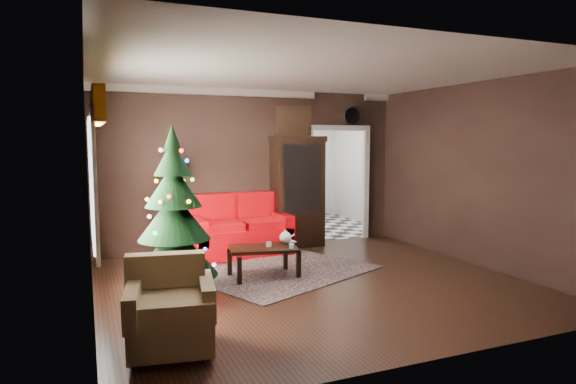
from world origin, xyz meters
name	(u,v)px	position (x,y,z in m)	size (l,w,h in m)	color
floor	(313,283)	(0.00, 0.00, 0.00)	(5.50, 5.50, 0.00)	black
ceiling	(315,71)	(0.00, 0.00, 2.80)	(5.50, 5.50, 0.00)	white
wall_back	(254,169)	(0.00, 2.50, 1.40)	(5.50, 5.50, 0.00)	black
wall_front	(441,201)	(0.00, -2.50, 1.40)	(5.50, 5.50, 0.00)	black
wall_left	(89,187)	(-2.75, 0.00, 1.40)	(5.50, 5.50, 0.00)	black
wall_right	(477,174)	(2.75, 0.00, 1.40)	(5.50, 5.50, 0.00)	black
doorway	(338,186)	(1.70, 2.50, 1.05)	(1.10, 0.10, 2.10)	silver
left_window	(92,181)	(-2.71, 0.20, 1.45)	(0.05, 1.60, 1.40)	white
valance	(97,109)	(-2.63, 0.20, 2.27)	(0.12, 2.10, 0.35)	#7D3B05
kitchen_floor	(306,227)	(1.70, 4.00, 0.00)	(3.00, 3.00, 0.00)	silver
kitchen_window	(281,149)	(1.70, 5.45, 1.70)	(0.70, 0.06, 0.70)	white
rug	(283,272)	(-0.16, 0.69, 0.01)	(2.49, 1.81, 0.01)	#292127
loveseat	(240,225)	(-0.40, 2.05, 0.50)	(1.70, 0.90, 1.00)	maroon
curio_cabinet	(297,194)	(0.75, 2.27, 0.95)	(0.90, 0.45, 1.90)	black
floor_lamp	(173,210)	(-1.52, 1.96, 0.83)	(0.25, 0.25, 1.51)	black
christmas_tree	(174,212)	(-1.81, 0.13, 1.05)	(1.04, 1.04, 1.98)	black
armchair	(171,303)	(-2.11, -1.47, 0.46)	(0.77, 0.77, 0.79)	tan
coffee_table	(264,262)	(-0.51, 0.55, 0.22)	(0.93, 0.56, 0.42)	#351E0C
teapot	(285,237)	(-0.14, 0.66, 0.52)	(0.19, 0.19, 0.18)	white
cup_a	(269,244)	(-0.44, 0.55, 0.46)	(0.08, 0.08, 0.07)	beige
cup_b	(292,246)	(-0.18, 0.33, 0.46)	(0.07, 0.07, 0.06)	white
book	(284,235)	(-0.14, 0.73, 0.54)	(0.16, 0.02, 0.22)	#A7765F
wall_clock	(352,116)	(1.95, 2.45, 2.38)	(0.32, 0.32, 0.06)	white
painting	(294,122)	(0.75, 2.46, 2.25)	(0.62, 0.05, 0.52)	tan
kitchen_counter	(285,201)	(1.70, 5.20, 0.45)	(1.80, 0.60, 0.90)	silver
kitchen_table	(299,213)	(1.40, 3.70, 0.38)	(0.70, 0.70, 0.75)	brown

